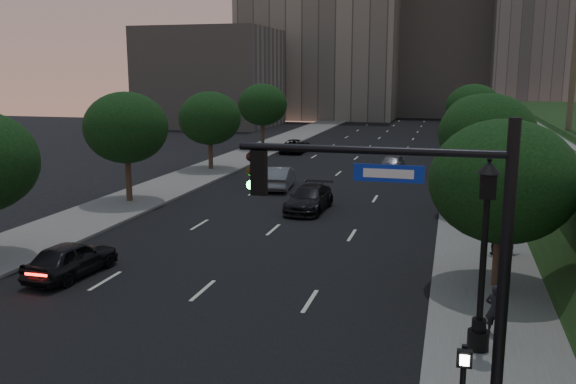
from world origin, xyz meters
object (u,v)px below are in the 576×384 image
(sedan_mid_left, at_px, (279,178))
(pedestrian_a, at_px, (495,310))
(street_lamp, at_px, (483,265))
(pedestrian_b, at_px, (496,235))
(sedan_far_left, at_px, (295,146))
(sedan_far_right, at_px, (392,164))
(sedan_near_right, at_px, (309,199))
(traffic_signal_mast, at_px, (446,283))
(pedestrian_c, at_px, (510,233))
(sedan_near_left, at_px, (71,259))

(sedan_mid_left, bearing_deg, pedestrian_a, 114.66)
(street_lamp, relative_size, pedestrian_b, 3.24)
(sedan_far_left, bearing_deg, sedan_far_right, 136.43)
(sedan_far_left, distance_m, sedan_near_right, 25.76)
(sedan_near_right, bearing_deg, traffic_signal_mast, -67.77)
(traffic_signal_mast, height_order, pedestrian_b, traffic_signal_mast)
(sedan_far_right, height_order, pedestrian_c, pedestrian_c)
(street_lamp, distance_m, sedan_far_left, 44.13)
(sedan_mid_left, xyz_separation_m, sedan_far_right, (6.77, 8.30, -0.03))
(sedan_mid_left, distance_m, sedan_far_right, 10.71)
(sedan_far_left, relative_size, pedestrian_c, 2.67)
(traffic_signal_mast, distance_m, pedestrian_a, 6.73)
(pedestrian_b, bearing_deg, street_lamp, 103.96)
(pedestrian_b, bearing_deg, pedestrian_c, -133.11)
(sedan_far_left, height_order, sedan_near_right, sedan_near_right)
(traffic_signal_mast, relative_size, pedestrian_c, 3.88)
(traffic_signal_mast, height_order, pedestrian_a, traffic_signal_mast)
(street_lamp, relative_size, pedestrian_c, 3.12)
(sedan_near_left, relative_size, pedestrian_c, 2.32)
(pedestrian_a, bearing_deg, pedestrian_c, -78.30)
(sedan_far_left, bearing_deg, pedestrian_c, 120.61)
(street_lamp, xyz_separation_m, sedan_far_left, (-15.91, 41.11, -1.97))
(street_lamp, bearing_deg, sedan_mid_left, 118.59)
(sedan_far_left, relative_size, sedan_near_right, 0.97)
(street_lamp, xyz_separation_m, pedestrian_b, (1.04, 9.70, -1.62))
(pedestrian_a, bearing_deg, sedan_mid_left, -40.20)
(sedan_near_left, distance_m, pedestrian_c, 18.11)
(sedan_far_left, relative_size, sedan_far_right, 1.10)
(traffic_signal_mast, bearing_deg, sedan_near_right, 110.09)
(pedestrian_c, bearing_deg, pedestrian_b, -0.70)
(pedestrian_c, bearing_deg, sedan_near_right, -59.28)
(street_lamp, xyz_separation_m, sedan_near_left, (-15.04, 2.86, -1.92))
(sedan_far_right, bearing_deg, pedestrian_b, -69.81)
(traffic_signal_mast, distance_m, street_lamp, 5.01)
(sedan_far_left, xyz_separation_m, sedan_near_right, (7.20, -24.73, 0.05))
(sedan_far_left, relative_size, pedestrian_b, 2.77)
(pedestrian_a, bearing_deg, pedestrian_b, -74.78)
(sedan_far_right, bearing_deg, sedan_near_left, -105.98)
(sedan_mid_left, relative_size, sedan_near_right, 0.95)
(street_lamp, bearing_deg, pedestrian_b, 83.88)
(sedan_mid_left, xyz_separation_m, pedestrian_c, (13.81, -12.42, 0.28))
(pedestrian_a, bearing_deg, sedan_far_left, -48.75)
(sedan_near_left, bearing_deg, street_lamp, 174.90)
(sedan_near_left, relative_size, pedestrian_b, 2.41)
(pedestrian_b, bearing_deg, sedan_near_right, -14.31)
(sedan_near_left, height_order, sedan_far_right, sedan_far_right)
(street_lamp, bearing_deg, sedan_far_right, 100.04)
(sedan_far_left, height_order, sedan_far_right, sedan_far_right)
(sedan_far_left, bearing_deg, sedan_near_left, 92.55)
(traffic_signal_mast, height_order, sedan_mid_left, traffic_signal_mast)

